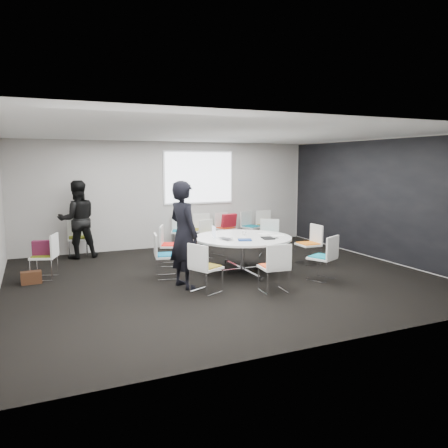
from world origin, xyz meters
name	(u,v)px	position (x,y,z in m)	size (l,w,h in m)	color
room_shell	(227,207)	(0.09, 0.00, 1.40)	(8.08, 7.08, 2.88)	black
conference_table	(242,247)	(0.56, 0.26, 0.52)	(2.02, 2.02, 0.73)	silver
projection_screen	(199,177)	(0.80, 3.46, 1.85)	(1.90, 0.03, 1.35)	white
chair_ring_a	(309,252)	(2.21, 0.27, 0.28)	(0.45, 0.47, 0.88)	silver
chair_ring_b	(268,245)	(1.81, 1.37, 0.28)	(0.64, 0.63, 0.88)	silver
chair_ring_c	(212,245)	(0.53, 1.88, 0.28)	(0.60, 0.60, 0.88)	silver
chair_ring_d	(171,253)	(-0.65, 1.38, 0.28)	(0.59, 0.60, 0.88)	silver
chair_ring_e	(166,264)	(-1.05, 0.39, 0.28)	(0.52, 0.53, 0.88)	silver
chair_ring_f	(206,277)	(-0.69, -0.84, 0.28)	(0.60, 0.61, 0.88)	silver
chair_ring_g	(274,277)	(0.40, -1.30, 0.28)	(0.50, 0.49, 0.88)	silver
chair_ring_h	(322,266)	(1.65, -1.00, 0.28)	(0.61, 0.60, 0.88)	silver
chair_back_a	(180,238)	(0.15, 3.16, 0.28)	(0.59, 0.59, 0.88)	silver
chair_back_b	(202,236)	(0.76, 3.17, 0.28)	(0.56, 0.55, 0.88)	silver
chair_back_c	(226,235)	(1.46, 3.17, 0.28)	(0.57, 0.56, 0.88)	silver
chair_back_d	(251,233)	(2.25, 3.16, 0.28)	(0.60, 0.59, 0.88)	silver
chair_back_e	(266,232)	(2.72, 3.15, 0.28)	(0.50, 0.49, 0.88)	silver
chair_spare_left	(45,265)	(-3.22, 1.27, 0.28)	(0.57, 0.58, 0.88)	silver
chair_person_back	(78,245)	(-2.43, 3.17, 0.28)	(0.49, 0.48, 0.88)	silver
person_main	(184,235)	(-0.92, -0.35, 0.97)	(0.71, 0.46, 1.94)	black
person_back	(77,219)	(-2.44, 3.00, 0.92)	(0.90, 0.70, 1.84)	black
laptop	(228,239)	(0.16, 0.11, 0.74)	(0.34, 0.22, 0.03)	#333338
laptop_lid	(214,232)	(-0.05, 0.35, 0.86)	(0.30, 0.02, 0.22)	silver
notebook_black	(268,238)	(0.93, -0.13, 0.74)	(0.22, 0.30, 0.02)	black
tablet_folio	(245,240)	(0.41, -0.14, 0.74)	(0.26, 0.20, 0.03)	navy
papers_right	(265,233)	(1.20, 0.44, 0.73)	(0.30, 0.21, 0.00)	white
papers_front	(277,235)	(1.30, 0.11, 0.73)	(0.30, 0.21, 0.00)	silver
cup	(244,233)	(0.68, 0.43, 0.78)	(0.08, 0.08, 0.09)	white
phone	(275,238)	(1.08, -0.16, 0.73)	(0.14, 0.07, 0.01)	black
maroon_bag	(43,248)	(-3.24, 1.27, 0.62)	(0.40, 0.14, 0.28)	#57172F
brown_bag	(31,278)	(-3.48, 0.98, 0.12)	(0.36, 0.16, 0.24)	#442615
red_jacket	(229,220)	(1.46, 2.94, 0.70)	(0.44, 0.10, 0.35)	maroon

